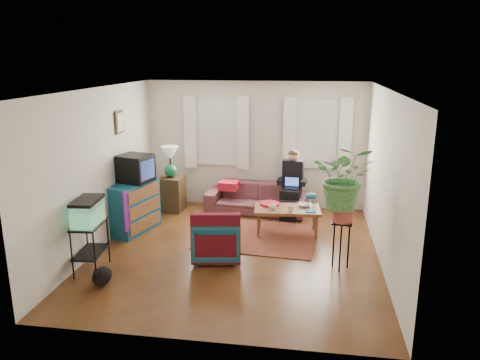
% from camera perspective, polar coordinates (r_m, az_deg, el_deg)
% --- Properties ---
extents(floor, '(4.50, 5.00, 0.01)m').
position_cam_1_polar(floor, '(7.69, -0.46, -8.72)').
color(floor, '#4F2B14').
rests_on(floor, ground).
extents(ceiling, '(4.50, 5.00, 0.01)m').
position_cam_1_polar(ceiling, '(7.06, -0.50, 11.01)').
color(ceiling, white).
rests_on(ceiling, wall_back).
extents(wall_back, '(4.50, 0.01, 2.60)m').
position_cam_1_polar(wall_back, '(9.68, 1.88, 4.30)').
color(wall_back, silver).
rests_on(wall_back, floor).
extents(wall_front, '(4.50, 0.01, 2.60)m').
position_cam_1_polar(wall_front, '(4.92, -5.13, -6.31)').
color(wall_front, silver).
rests_on(wall_front, floor).
extents(wall_left, '(0.01, 5.00, 2.60)m').
position_cam_1_polar(wall_left, '(7.93, -16.75, 1.29)').
color(wall_left, silver).
rests_on(wall_left, floor).
extents(wall_right, '(0.01, 5.00, 2.60)m').
position_cam_1_polar(wall_right, '(7.26, 17.33, 0.04)').
color(wall_right, silver).
rests_on(wall_right, floor).
extents(window_left, '(1.08, 0.04, 1.38)m').
position_cam_1_polar(window_left, '(9.75, -2.82, 5.85)').
color(window_left, white).
rests_on(window_left, wall_back).
extents(window_right, '(1.08, 0.04, 1.38)m').
position_cam_1_polar(window_right, '(9.56, 9.37, 5.49)').
color(window_right, white).
rests_on(window_right, wall_back).
extents(curtains_left, '(1.36, 0.06, 1.50)m').
position_cam_1_polar(curtains_left, '(9.67, -2.91, 5.77)').
color(curtains_left, white).
rests_on(curtains_left, wall_back).
extents(curtains_right, '(1.36, 0.06, 1.50)m').
position_cam_1_polar(curtains_right, '(9.48, 9.38, 5.41)').
color(curtains_right, white).
rests_on(curtains_right, wall_back).
extents(picture_frame, '(0.04, 0.32, 0.40)m').
position_cam_1_polar(picture_frame, '(8.56, -14.45, 6.85)').
color(picture_frame, '#3D2616').
rests_on(picture_frame, wall_left).
extents(area_rug, '(2.12, 1.75, 0.01)m').
position_cam_1_polar(area_rug, '(8.27, 2.15, -6.90)').
color(area_rug, maroon).
rests_on(area_rug, floor).
extents(sofa, '(2.06, 0.98, 0.78)m').
position_cam_1_polar(sofa, '(9.45, 2.00, -1.64)').
color(sofa, brown).
rests_on(sofa, floor).
extents(seated_person, '(0.56, 0.66, 1.19)m').
position_cam_1_polar(seated_person, '(9.27, 6.35, -0.74)').
color(seated_person, black).
rests_on(seated_person, sofa).
extents(side_table, '(0.50, 0.50, 0.70)m').
position_cam_1_polar(side_table, '(9.67, -8.36, -1.66)').
color(side_table, '#412318').
rests_on(side_table, floor).
extents(table_lamp, '(0.38, 0.38, 0.64)m').
position_cam_1_polar(table_lamp, '(9.51, -8.50, 2.11)').
color(table_lamp, white).
rests_on(table_lamp, side_table).
extents(dresser, '(0.76, 1.11, 0.91)m').
position_cam_1_polar(dresser, '(8.63, -12.94, -3.21)').
color(dresser, '#105265').
rests_on(dresser, floor).
extents(crt_tv, '(0.67, 0.63, 0.48)m').
position_cam_1_polar(crt_tv, '(8.51, -12.69, 1.41)').
color(crt_tv, black).
rests_on(crt_tv, dresser).
extents(aquarium_stand, '(0.42, 0.69, 0.73)m').
position_cam_1_polar(aquarium_stand, '(7.25, -17.74, -7.82)').
color(aquarium_stand, black).
rests_on(aquarium_stand, floor).
extents(aquarium, '(0.38, 0.62, 0.39)m').
position_cam_1_polar(aquarium, '(7.06, -18.09, -3.63)').
color(aquarium, '#7FD899').
rests_on(aquarium, aquarium_stand).
extents(black_cat, '(0.31, 0.41, 0.32)m').
position_cam_1_polar(black_cat, '(6.85, -16.49, -10.96)').
color(black_cat, black).
rests_on(black_cat, floor).
extents(armchair, '(0.81, 0.77, 0.74)m').
position_cam_1_polar(armchair, '(7.32, -2.86, -6.84)').
color(armchair, '#12646E').
rests_on(armchair, floor).
extents(serape_throw, '(0.76, 0.28, 0.61)m').
position_cam_1_polar(serape_throw, '(7.00, -2.99, -6.53)').
color(serape_throw, '#9E0A0A').
rests_on(serape_throw, armchair).
extents(coffee_table, '(1.19, 0.71, 0.48)m').
position_cam_1_polar(coffee_table, '(8.40, 5.75, -4.95)').
color(coffee_table, brown).
rests_on(coffee_table, floor).
extents(cup_a, '(0.14, 0.14, 0.10)m').
position_cam_1_polar(cup_a, '(8.20, 3.99, -3.27)').
color(cup_a, white).
rests_on(cup_a, coffee_table).
extents(cup_b, '(0.11, 0.11, 0.10)m').
position_cam_1_polar(cup_b, '(8.13, 6.20, -3.51)').
color(cup_b, beige).
rests_on(cup_b, coffee_table).
extents(bowl, '(0.24, 0.24, 0.06)m').
position_cam_1_polar(bowl, '(8.43, 7.91, -3.04)').
color(bowl, white).
rests_on(bowl, coffee_table).
extents(snack_tray, '(0.38, 0.38, 0.04)m').
position_cam_1_polar(snack_tray, '(8.46, 3.64, -2.91)').
color(snack_tray, '#B21414').
rests_on(snack_tray, coffee_table).
extents(birdcage, '(0.20, 0.20, 0.33)m').
position_cam_1_polar(birdcage, '(8.15, 8.64, -2.69)').
color(birdcage, '#115B6B').
rests_on(birdcage, coffee_table).
extents(plant_stand, '(0.35, 0.35, 0.75)m').
position_cam_1_polar(plant_stand, '(7.12, 12.19, -7.78)').
color(plant_stand, black).
rests_on(plant_stand, floor).
extents(potted_plant, '(0.93, 0.83, 0.95)m').
position_cam_1_polar(potted_plant, '(6.83, 12.60, -0.86)').
color(potted_plant, '#599947').
rests_on(potted_plant, plant_stand).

